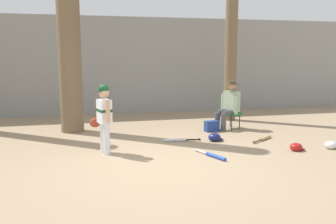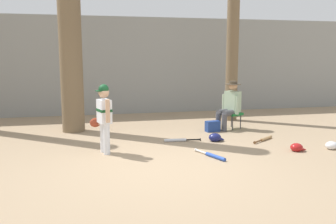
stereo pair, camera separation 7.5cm
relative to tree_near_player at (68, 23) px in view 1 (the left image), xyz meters
name	(u,v)px [view 1 (the left image)]	position (x,y,z in m)	size (l,w,h in m)	color
ground_plane	(162,167)	(1.51, -3.29, -2.57)	(60.00, 60.00, 0.00)	#9E8466
concrete_back_wall	(122,66)	(1.51, 2.57, -1.06)	(18.00, 0.36, 3.02)	gray
tree_near_player	(68,23)	(0.00, 0.00, 0.00)	(0.90, 0.90, 6.09)	brown
tree_behind_spectator	(231,31)	(4.34, 0.60, -0.06)	(0.55, 0.55, 5.61)	brown
young_ballplayer	(104,114)	(0.64, -2.19, -1.83)	(0.43, 0.57, 1.31)	white
folding_stool	(231,114)	(3.90, -0.56, -2.21)	(0.54, 0.54, 0.41)	#196B2D
seated_spectator	(229,104)	(3.81, -0.60, -1.93)	(0.67, 0.56, 1.20)	#47474C
handbag_beside_stool	(212,126)	(3.29, -0.80, -2.44)	(0.34, 0.18, 0.26)	navy
bat_wood_tan	(264,139)	(4.09, -1.92, -2.54)	(0.65, 0.48, 0.07)	tan
bat_aluminum_silver	(178,140)	(2.22, -1.62, -2.54)	(0.80, 0.13, 0.07)	#B7BCC6
bat_blue_youth	(213,156)	(2.53, -2.94, -2.54)	(0.35, 0.78, 0.07)	#2347AD
batting_helmet_red	(296,147)	(4.26, -2.88, -2.50)	(0.29, 0.22, 0.17)	#A81919
batting_helmet_navy	(215,137)	(3.01, -1.75, -2.49)	(0.32, 0.25, 0.18)	navy
batting_helmet_white	(331,145)	(5.02, -2.89, -2.50)	(0.29, 0.22, 0.17)	silver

